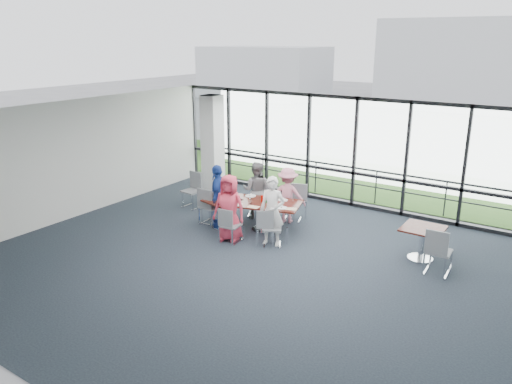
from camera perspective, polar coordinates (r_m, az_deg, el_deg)
The scene contains 41 objects.
floor at distance 10.94m, azimuth 0.26°, elevation -8.65°, with size 12.00×10.00×0.02m, color #1C222C.
ceiling at distance 9.96m, azimuth 0.29°, elevation 8.19°, with size 12.00×10.00×0.04m, color white.
wall_left at distance 14.42m, azimuth -20.05°, elevation 3.52°, with size 0.10×10.00×3.20m, color silver.
wall_front at distance 7.06m, azimuth -23.23°, elevation -10.99°, with size 12.00×0.10×3.20m, color silver.
curtain_wall_back at distance 14.62m, azimuth 11.21°, elevation 4.43°, with size 12.00×0.10×3.20m, color white.
structural_column at distance 14.73m, azimuth -4.97°, elevation 4.79°, with size 0.50×0.50×3.20m, color silver.
apron at distance 19.59m, azimuth 16.68°, elevation 2.40°, with size 80.00×70.00×0.02m, color gray.
grass_strip at distance 17.74m, azimuth 14.71°, elevation 1.14°, with size 80.00×5.00×0.01m, color #2B5A20.
hangar_aux at distance 43.21m, azimuth 0.93°, elevation 13.64°, with size 10.00×6.00×4.00m, color silver.
guard_rail at distance 15.43m, azimuth 11.84°, elevation 0.84°, with size 0.06×0.06×12.00m, color #2D2D33.
main_table at distance 12.75m, azimuth 0.75°, elevation -1.70°, with size 2.16×1.56×0.75m.
side_table_left at distance 12.96m, azimuth -3.88°, elevation -1.43°, with size 0.95×0.95×0.75m.
side_table_right at distance 11.67m, azimuth 18.52°, elevation -4.42°, with size 0.88×0.88×0.75m.
diner_near_left at distance 12.08m, azimuth -3.06°, elevation -1.81°, with size 0.81×0.52×1.65m, color #CD344A.
diner_near_right at distance 11.79m, azimuth 1.86°, elevation -2.21°, with size 0.61×0.45×1.68m, color silver.
diner_far_left at distance 13.56m, azimuth 0.02°, elevation 0.20°, with size 0.77×0.47×1.58m, color slate.
diner_far_right at distance 13.29m, azimuth 3.64°, elevation -0.37°, with size 0.97×0.50×1.50m, color #D47C91.
diner_end at distance 13.06m, azimuth -4.37°, elevation -0.37°, with size 0.96×0.53×1.64m, color navy.
chair_main_nl at distance 12.07m, azimuth -2.87°, elevation -3.84°, with size 0.42×0.42×0.85m, color slate, non-canonical shape.
chair_main_nr at distance 11.87m, azimuth 1.88°, elevation -4.16°, with size 0.43×0.43×0.87m, color slate, non-canonical shape.
chair_main_fl at distance 13.85m, azimuth 0.05°, elevation -0.72°, with size 0.48×0.48×0.98m, color slate, non-canonical shape.
chair_main_fr at distance 13.52m, azimuth 4.22°, elevation -1.28°, with size 0.47×0.47×0.96m, color slate, non-canonical shape.
chair_main_end at distance 13.32m, azimuth -5.14°, elevation -1.66°, with size 0.45×0.45×0.93m, color slate, non-canonical shape.
chair_spare_la at distance 13.23m, azimuth -5.26°, elevation -1.64°, with size 0.49×0.49×0.99m, color slate, non-canonical shape.
chair_spare_lb at distance 14.58m, azimuth -7.35°, elevation 0.10°, with size 0.49×0.49×1.00m, color slate, non-canonical shape.
chair_spare_r at distance 11.14m, azimuth 20.15°, elevation -6.41°, with size 0.49×0.49×1.00m, color slate, non-canonical shape.
plate_nl at distance 12.53m, azimuth -2.16°, elevation -1.41°, with size 0.26×0.26×0.01m, color white.
plate_nr at distance 12.29m, azimuth 2.96°, elevation -1.81°, with size 0.27×0.27×0.01m, color white.
plate_fl at distance 13.19m, azimuth -0.63°, elevation -0.44°, with size 0.28×0.28×0.01m, color white.
plate_fr at distance 12.86m, azimuth 3.10°, elevation -0.93°, with size 0.25×0.25×0.01m, color white.
plate_end at distance 12.95m, azimuth -2.65°, elevation -0.79°, with size 0.29×0.29×0.01m, color white.
tumbler_a at distance 12.56m, azimuth -0.66°, elevation -1.05°, with size 0.07×0.07×0.14m, color white.
tumbler_b at distance 12.37m, azimuth 1.84°, elevation -1.34°, with size 0.07×0.07×0.15m, color white.
tumbler_c at distance 12.87m, azimuth 1.41°, elevation -0.57°, with size 0.08×0.08×0.15m, color white.
tumbler_d at distance 12.74m, azimuth -2.56°, elevation -0.80°, with size 0.07×0.07×0.14m, color white.
menu_a at distance 12.35m, azimuth -0.32°, elevation -1.71°, with size 0.29×0.20×0.00m, color white.
menu_b at distance 12.24m, azimuth 4.05°, elevation -1.94°, with size 0.27×0.19×0.00m, color white.
menu_c at distance 12.98m, azimuth 2.06°, elevation -0.76°, with size 0.28×0.20×0.00m, color white.
condiment_caddy at distance 12.76m, azimuth 1.31°, elevation -1.01°, with size 0.10×0.07×0.04m, color black.
ketchup_bottle at distance 12.69m, azimuth 0.68°, elevation -0.77°, with size 0.06×0.06×0.18m, color #A40800.
green_bottle at distance 12.66m, azimuth 1.21°, elevation -0.77°, with size 0.05×0.05×0.20m, color #167A19.
Camera 1 is at (5.43, -8.20, 4.78)m, focal length 35.00 mm.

